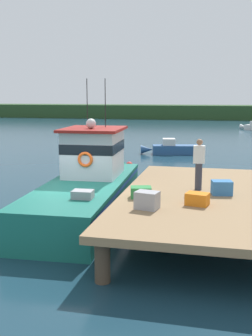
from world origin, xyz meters
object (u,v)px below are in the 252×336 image
(crate_stack_mid_dock, at_px, (141,192))
(deckhand_by_the_boat, at_px, (199,163))
(crate_single_by_cleat, at_px, (197,199))
(moored_boat_near_channel, at_px, (173,149))
(crate_single_far, at_px, (147,200))
(crate_stack_near_edge, at_px, (222,188))
(main_fishing_boat, at_px, (90,184))
(mooring_buoy_spare_mooring, at_px, (129,165))

(crate_stack_mid_dock, xyz_separation_m, deckhand_by_the_boat, (1.60, 1.41, 0.70))
(crate_single_by_cleat, xyz_separation_m, crate_stack_mid_dock, (-1.67, 0.46, -0.01))
(moored_boat_near_channel, bearing_deg, crate_single_by_cleat, -81.65)
(crate_single_far, relative_size, moored_boat_near_channel, 0.13)
(crate_single_by_cleat, bearing_deg, crate_single_far, -152.08)
(crate_single_far, relative_size, crate_single_by_cleat, 1.00)
(crate_single_by_cleat, bearing_deg, crate_stack_near_edge, 64.00)
(deckhand_by_the_boat, distance_m, moored_boat_near_channel, 16.35)
(moored_boat_near_channel, bearing_deg, crate_stack_mid_dock, -86.83)
(main_fishing_boat, xyz_separation_m, crate_single_far, (2.69, -3.32, 0.43))
(crate_single_by_cleat, relative_size, moored_boat_near_channel, 0.13)
(deckhand_by_the_boat, bearing_deg, moored_boat_near_channel, 99.07)
(crate_stack_near_edge, bearing_deg, deckhand_by_the_boat, 144.90)
(crate_single_far, bearing_deg, crate_stack_near_edge, 46.29)
(crate_stack_near_edge, bearing_deg, mooring_buoy_spare_mooring, 116.66)
(crate_stack_mid_dock, bearing_deg, moored_boat_near_channel, 93.17)
(crate_single_by_cleat, relative_size, crate_stack_near_edge, 1.00)
(crate_single_far, distance_m, crate_single_by_cleat, 1.46)
(crate_single_far, bearing_deg, mooring_buoy_spare_mooring, 104.50)
(crate_stack_near_edge, bearing_deg, crate_single_far, -133.71)
(main_fishing_boat, bearing_deg, crate_single_by_cleat, -33.59)
(crate_stack_near_edge, relative_size, crate_stack_mid_dock, 1.00)
(main_fishing_boat, bearing_deg, crate_stack_near_edge, -15.47)
(deckhand_by_the_boat, bearing_deg, main_fishing_boat, 168.84)
(main_fishing_boat, distance_m, crate_stack_mid_dock, 3.19)
(crate_single_far, xyz_separation_m, mooring_buoy_spare_mooring, (-3.15, 12.20, -1.24))
(moored_boat_near_channel, relative_size, mooring_buoy_spare_mooring, 11.30)
(crate_stack_mid_dock, xyz_separation_m, moored_boat_near_channel, (-0.97, 17.48, -0.98))
(mooring_buoy_spare_mooring, bearing_deg, moored_boat_near_channel, 74.26)
(crate_single_far, xyz_separation_m, crate_single_by_cleat, (1.29, 0.68, -0.07))
(main_fishing_boat, xyz_separation_m, mooring_buoy_spare_mooring, (-0.47, 8.88, -0.81))
(crate_single_far, height_order, deckhand_by_the_boat, deckhand_by_the_boat)
(crate_single_far, relative_size, crate_stack_near_edge, 1.00)
(crate_single_by_cleat, relative_size, crate_stack_mid_dock, 1.00)
(crate_single_far, distance_m, mooring_buoy_spare_mooring, 12.66)
(crate_single_by_cleat, distance_m, crate_stack_mid_dock, 1.73)
(crate_stack_near_edge, xyz_separation_m, moored_boat_near_channel, (-3.29, 16.58, -1.03))
(mooring_buoy_spare_mooring, bearing_deg, crate_stack_near_edge, -63.34)
(main_fishing_boat, distance_m, deckhand_by_the_boat, 4.12)
(main_fishing_boat, xyz_separation_m, moored_boat_near_channel, (1.34, 15.29, -0.62))
(main_fishing_boat, height_order, deckhand_by_the_boat, main_fishing_boat)
(crate_stack_near_edge, relative_size, deckhand_by_the_boat, 0.37)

